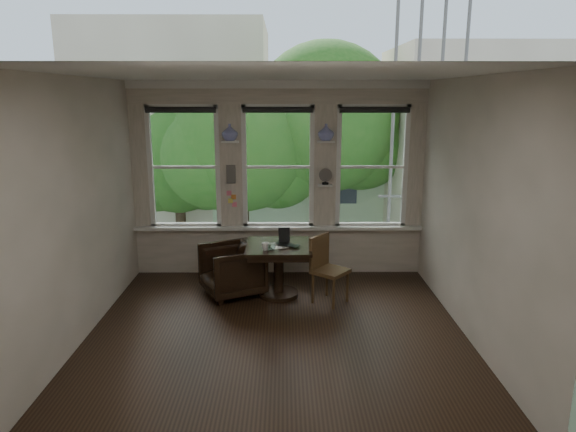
{
  "coord_description": "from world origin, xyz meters",
  "views": [
    {
      "loc": [
        0.09,
        -5.65,
        2.79
      ],
      "look_at": [
        0.14,
        0.9,
        1.24
      ],
      "focal_mm": 32.0,
      "sensor_mm": 36.0,
      "label": 1
    }
  ],
  "objects_px": {
    "mug": "(265,247)",
    "side_chair_right": "(330,271)",
    "armchair_left": "(232,270)",
    "laptop": "(285,246)",
    "table": "(279,271)"
  },
  "relations": [
    {
      "from": "side_chair_right",
      "to": "mug",
      "type": "relative_size",
      "value": 8.57
    },
    {
      "from": "side_chair_right",
      "to": "laptop",
      "type": "distance_m",
      "value": 0.7
    },
    {
      "from": "armchair_left",
      "to": "mug",
      "type": "distance_m",
      "value": 0.72
    },
    {
      "from": "side_chair_right",
      "to": "laptop",
      "type": "bearing_deg",
      "value": 115.54
    },
    {
      "from": "side_chair_right",
      "to": "mug",
      "type": "distance_m",
      "value": 0.95
    },
    {
      "from": "armchair_left",
      "to": "laptop",
      "type": "relative_size",
      "value": 2.18
    },
    {
      "from": "armchair_left",
      "to": "mug",
      "type": "xyz_separation_m",
      "value": [
        0.49,
        -0.3,
        0.44
      ]
    },
    {
      "from": "mug",
      "to": "laptop",
      "type": "bearing_deg",
      "value": 27.75
    },
    {
      "from": "side_chair_right",
      "to": "mug",
      "type": "height_order",
      "value": "side_chair_right"
    },
    {
      "from": "side_chair_right",
      "to": "mug",
      "type": "xyz_separation_m",
      "value": [
        -0.88,
        0.01,
        0.34
      ]
    },
    {
      "from": "side_chair_right",
      "to": "laptop",
      "type": "xyz_separation_m",
      "value": [
        -0.62,
        0.15,
        0.3
      ]
    },
    {
      "from": "mug",
      "to": "side_chair_right",
      "type": "bearing_deg",
      "value": -0.57
    },
    {
      "from": "table",
      "to": "mug",
      "type": "height_order",
      "value": "mug"
    },
    {
      "from": "table",
      "to": "mug",
      "type": "relative_size",
      "value": 8.39
    },
    {
      "from": "mug",
      "to": "table",
      "type": "bearing_deg",
      "value": 53.31
    }
  ]
}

